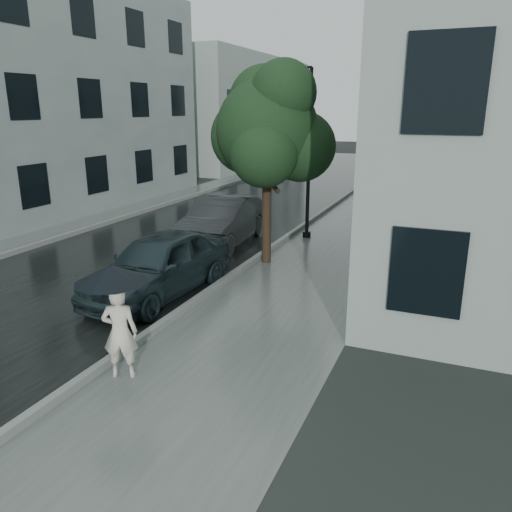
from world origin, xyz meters
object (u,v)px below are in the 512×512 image
at_px(street_tree, 269,129).
at_px(car_far, 222,221).
at_px(lamp_post, 305,142).
at_px(car_near, 159,264).
at_px(pedestrian, 120,332).

bearing_deg(street_tree, car_far, 150.26).
bearing_deg(street_tree, lamp_post, 88.46).
distance_m(street_tree, car_far, 3.76).
distance_m(car_near, car_far, 4.67).
xyz_separation_m(car_near, car_far, (-0.66, 4.62, 0.03)).
bearing_deg(lamp_post, pedestrian, -82.22).
bearing_deg(car_far, street_tree, -34.58).
relative_size(street_tree, lamp_post, 0.98).
height_order(pedestrian, car_near, pedestrian).
xyz_separation_m(lamp_post, car_far, (-2.11, -1.95, -2.40)).
relative_size(lamp_post, car_far, 1.20).
distance_m(pedestrian, lamp_post, 10.30).
bearing_deg(pedestrian, car_far, -97.98).
distance_m(lamp_post, car_near, 7.16).
xyz_separation_m(pedestrian, lamp_post, (-0.05, 10.02, 2.39)).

